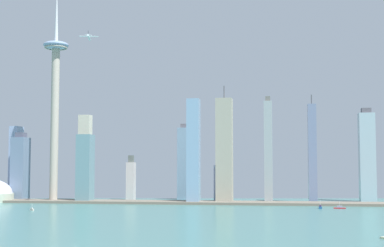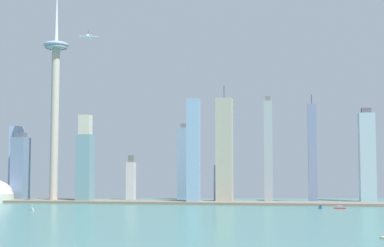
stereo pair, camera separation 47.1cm
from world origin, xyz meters
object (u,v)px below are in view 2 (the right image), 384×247
object	(u,v)px
skyscraper_2	(193,151)
skyscraper_8	(367,156)
skyscraper_3	(20,168)
skyscraper_10	(222,183)
skyscraper_11	(268,151)
skyscraper_0	(185,163)
skyscraper_4	(312,153)
skyscraper_6	(85,168)
skyscraper_1	(224,151)
skyscraper_7	(131,180)
skyscraper_9	(16,163)
boat_0	(340,208)
boat_5	(32,209)
boat_1	(320,207)
observation_tower	(55,89)
airplane	(89,37)
skyscraper_5	(85,157)

from	to	relation	value
skyscraper_2	skyscraper_8	distance (m)	276.40
skyscraper_3	skyscraper_8	world-z (taller)	skyscraper_8
skyscraper_10	skyscraper_11	size ratio (longest dim) A/B	0.44
skyscraper_0	skyscraper_4	size ratio (longest dim) A/B	0.77
skyscraper_4	skyscraper_6	world-z (taller)	skyscraper_4
skyscraper_1	skyscraper_4	world-z (taller)	skyscraper_1
skyscraper_7	skyscraper_0	bearing A→B (deg)	19.48
skyscraper_6	skyscraper_8	size ratio (longest dim) A/B	0.71
skyscraper_11	skyscraper_7	bearing A→B (deg)	167.08
skyscraper_8	skyscraper_9	size ratio (longest dim) A/B	1.20
skyscraper_0	skyscraper_7	bearing A→B (deg)	-160.52
skyscraper_11	boat_0	size ratio (longest dim) A/B	10.20
skyscraper_0	boat_5	world-z (taller)	skyscraper_0
skyscraper_1	boat_1	world-z (taller)	skyscraper_1
skyscraper_1	skyscraper_6	bearing A→B (deg)	-175.39
skyscraper_2	skyscraper_9	bearing A→B (deg)	168.18
boat_0	skyscraper_2	bearing A→B (deg)	-11.55
skyscraper_2	boat_0	distance (m)	229.36
skyscraper_7	skyscraper_9	size ratio (longest dim) A/B	0.60
skyscraper_0	skyscraper_7	world-z (taller)	skyscraper_0
observation_tower	skyscraper_11	world-z (taller)	observation_tower
skyscraper_0	boat_1	bearing A→B (deg)	-41.70
skyscraper_6	airplane	bearing A→B (deg)	-69.06
skyscraper_0	skyscraper_9	distance (m)	285.34
skyscraper_6	skyscraper_0	bearing A→B (deg)	38.29
skyscraper_4	skyscraper_11	distance (m)	70.40
skyscraper_3	skyscraper_9	world-z (taller)	skyscraper_9
skyscraper_7	boat_1	distance (m)	337.26
skyscraper_1	skyscraper_10	world-z (taller)	skyscraper_1
skyscraper_0	boat_5	size ratio (longest dim) A/B	14.99
skyscraper_0	boat_0	xyz separation A→B (m)	(235.64, -183.54, -60.12)
skyscraper_1	skyscraper_11	size ratio (longest dim) A/B	1.10
boat_1	skyscraper_10	bearing A→B (deg)	52.14
skyscraper_3	observation_tower	bearing A→B (deg)	-20.41
skyscraper_4	boat_1	bearing A→B (deg)	-88.91
skyscraper_9	airplane	world-z (taller)	airplane
observation_tower	boat_1	xyz separation A→B (m)	(401.76, -84.54, -175.57)
observation_tower	skyscraper_4	bearing A→B (deg)	6.13
skyscraper_11	skyscraper_0	bearing A→B (deg)	149.71
skyscraper_1	skyscraper_6	xyz separation A→B (m)	(-213.69, -17.24, -27.12)
observation_tower	skyscraper_1	bearing A→B (deg)	2.44
observation_tower	skyscraper_5	xyz separation A→B (m)	(31.55, 53.69, -107.22)
skyscraper_3	airplane	distance (m)	266.68
skyscraper_4	boat_5	world-z (taller)	skyscraper_4
skyscraper_6	skyscraper_8	distance (m)	440.24
skyscraper_5	skyscraper_11	distance (m)	303.06
observation_tower	airplane	bearing A→B (deg)	-46.89
skyscraper_7	skyscraper_4	bearing A→B (deg)	-5.78
skyscraper_2	skyscraper_5	bearing A→B (deg)	161.62
skyscraper_3	boat_1	xyz separation A→B (m)	(469.45, -109.74, -50.94)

